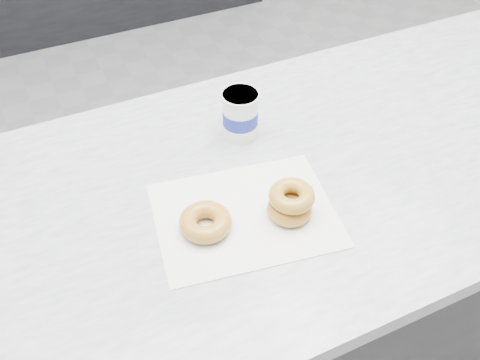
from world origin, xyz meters
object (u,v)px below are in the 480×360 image
at_px(donut_stack, 291,202).
at_px(coffee_cup, 240,114).
at_px(donut_single, 205,222).
at_px(counter, 261,300).

xyz_separation_m(donut_stack, coffee_cup, (0.01, 0.26, 0.02)).
relative_size(donut_single, coffee_cup, 0.89).
xyz_separation_m(counter, donut_single, (-0.16, -0.07, 0.47)).
bearing_deg(coffee_cup, donut_single, -118.27).
height_order(counter, donut_single, donut_single).
distance_m(donut_single, donut_stack, 0.16).
xyz_separation_m(counter, donut_stack, (-0.00, -0.11, 0.48)).
xyz_separation_m(counter, coffee_cup, (0.01, 0.15, 0.50)).
height_order(donut_stack, coffee_cup, coffee_cup).
height_order(donut_single, coffee_cup, coffee_cup).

